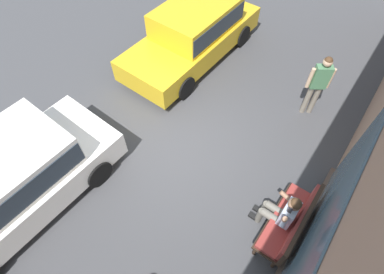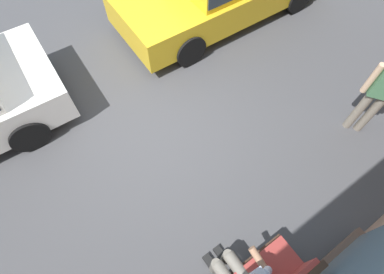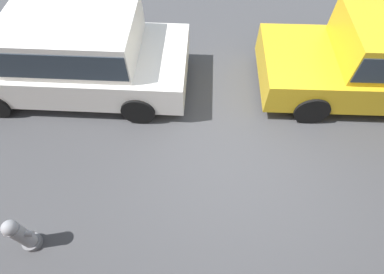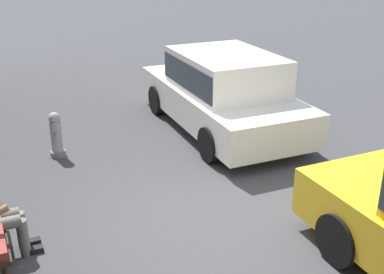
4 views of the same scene
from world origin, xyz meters
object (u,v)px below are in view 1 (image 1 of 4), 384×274
(bench, at_px, (292,222))
(pedestrian_standing, at_px, (319,82))
(parked_car_near, at_px, (194,31))
(parked_car_mid, at_px, (9,180))
(person_on_phone, at_px, (282,212))

(bench, height_order, pedestrian_standing, pedestrian_standing)
(bench, distance_m, pedestrian_standing, 3.37)
(parked_car_near, bearing_deg, bench, 54.49)
(bench, xyz_separation_m, pedestrian_standing, (-3.20, -0.97, 0.47))
(parked_car_near, height_order, parked_car_mid, same)
(parked_car_near, xyz_separation_m, parked_car_mid, (5.84, -0.04, -0.00))
(person_on_phone, xyz_separation_m, parked_car_mid, (2.54, -4.43, 0.15))
(person_on_phone, xyz_separation_m, pedestrian_standing, (-3.20, -0.74, 0.34))
(parked_car_mid, bearing_deg, bench, 118.74)
(bench, relative_size, person_on_phone, 1.19)
(parked_car_mid, xyz_separation_m, pedestrian_standing, (-5.74, 3.68, 0.19))
(person_on_phone, relative_size, parked_car_mid, 0.30)
(bench, distance_m, person_on_phone, 0.26)
(bench, bearing_deg, parked_car_near, -125.51)
(bench, bearing_deg, parked_car_mid, -61.26)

